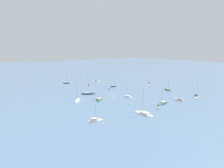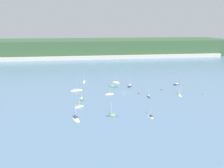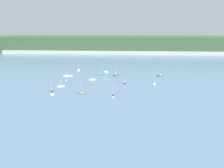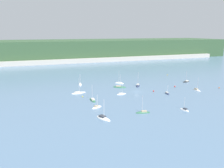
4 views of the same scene
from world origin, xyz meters
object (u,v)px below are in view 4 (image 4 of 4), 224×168
at_px(sailboat_3, 122,94).
at_px(mooring_buoy_0, 175,86).
at_px(sailboat_13, 197,90).
at_px(sailboat_8, 103,118).
at_px(sailboat_1, 143,113).
at_px(sailboat_0, 79,93).
at_px(sailboat_6, 97,108).
at_px(mooring_buoy_3, 167,75).
at_px(sailboat_4, 167,94).
at_px(mooring_buoy_1, 219,88).
at_px(sailboat_5, 184,110).
at_px(sailboat_12, 138,86).
at_px(sailboat_10, 120,87).
at_px(mooring_buoy_2, 154,91).
at_px(mooring_buoy_4, 83,97).
at_px(sailboat_9, 186,82).
at_px(sailboat_11, 80,85).
at_px(sailboat_7, 93,100).
at_px(sailboat_2, 119,83).

distance_m(sailboat_3, mooring_buoy_0, 40.17).
height_order(sailboat_3, sailboat_13, sailboat_13).
bearing_deg(sailboat_8, sailboat_1, 65.91).
xyz_separation_m(sailboat_0, sailboat_6, (3.59, -28.70, 0.01)).
xyz_separation_m(sailboat_1, mooring_buoy_3, (59.51, 72.36, 0.22)).
bearing_deg(sailboat_0, sailboat_6, -93.04).
bearing_deg(sailboat_0, mooring_buoy_3, 10.21).
distance_m(sailboat_4, mooring_buoy_1, 39.53).
bearing_deg(sailboat_5, sailboat_12, -17.79).
distance_m(sailboat_0, sailboat_4, 52.89).
xyz_separation_m(sailboat_10, mooring_buoy_2, (16.05, -16.62, 0.36)).
relative_size(sailboat_13, mooring_buoy_3, 14.16).
bearing_deg(sailboat_4, mooring_buoy_4, -92.97).
distance_m(sailboat_0, mooring_buoy_0, 63.78).
bearing_deg(sailboat_9, sailboat_6, 2.51).
relative_size(sailboat_8, sailboat_10, 0.96).
xyz_separation_m(sailboat_5, mooring_buoy_2, (2.70, 33.82, 0.29)).
bearing_deg(sailboat_11, sailboat_7, 10.79).
distance_m(sailboat_6, sailboat_12, 50.54).
xyz_separation_m(sailboat_2, sailboat_4, (17.29, -34.31, 0.02)).
relative_size(sailboat_2, sailboat_6, 1.42).
bearing_deg(sailboat_7, sailboat_6, 172.48).
height_order(sailboat_9, sailboat_11, sailboat_9).
xyz_separation_m(sailboat_0, sailboat_1, (21.61, -42.22, 0.01)).
bearing_deg(sailboat_8, sailboat_12, 114.65).
xyz_separation_m(sailboat_2, mooring_buoy_0, (31.30, -21.81, 0.35)).
height_order(sailboat_11, mooring_buoy_1, sailboat_11).
relative_size(sailboat_3, mooring_buoy_4, 10.31).
height_order(sailboat_10, mooring_buoy_0, sailboat_10).
relative_size(mooring_buoy_0, mooring_buoy_3, 1.33).
xyz_separation_m(sailboat_9, sailboat_11, (-75.64, 15.83, 0.04)).
bearing_deg(sailboat_0, sailboat_5, -57.74).
relative_size(sailboat_0, sailboat_7, 1.12).
distance_m(sailboat_3, sailboat_12, 23.65).
bearing_deg(mooring_buoy_0, sailboat_4, -138.26).
xyz_separation_m(sailboat_10, mooring_buoy_1, (60.72, -23.33, 0.32)).
bearing_deg(sailboat_8, mooring_buoy_2, 100.70).
relative_size(sailboat_9, sailboat_11, 1.09).
bearing_deg(sailboat_3, sailboat_2, 64.47).
relative_size(sailboat_1, sailboat_13, 0.99).
bearing_deg(sailboat_12, sailboat_4, 48.52).
bearing_deg(sailboat_12, sailboat_6, -18.80).
relative_size(sailboat_11, mooring_buoy_4, 12.37).
bearing_deg(sailboat_8, sailboat_4, 91.17).
height_order(sailboat_12, mooring_buoy_1, sailboat_12).
relative_size(sailboat_7, sailboat_12, 0.89).
relative_size(sailboat_1, mooring_buoy_1, 12.11).
distance_m(sailboat_0, mooring_buoy_2, 45.83).
height_order(sailboat_6, mooring_buoy_4, sailboat_6).
xyz_separation_m(sailboat_0, sailboat_2, (32.16, 15.56, -0.01)).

